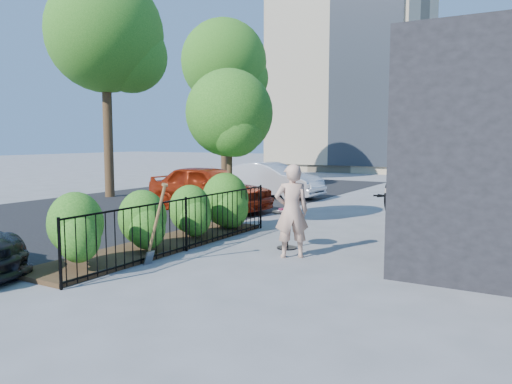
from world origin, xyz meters
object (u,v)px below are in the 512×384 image
Objects in this scene: street_tree_near at (106,41)px; street_tree_far at (224,67)px; cafe_table at (287,223)px; shovel at (155,229)px; car_silver at (271,180)px; patio_tree at (230,118)px; car_red at (209,188)px; woman at (292,211)px.

street_tree_near is 1.00× the size of street_tree_far.
shovel reaches higher than cafe_table.
street_tree_near is at bearing 122.31° from car_silver.
patio_tree is 0.48× the size of street_tree_near.
patio_tree is 3.59m from cafe_table.
patio_tree is 2.59× the size of shovel.
car_red is at bearing -10.58° from street_tree_near.
street_tree_near is 1.96× the size of car_red.
street_tree_far is at bearing 36.29° from car_red.
patio_tree reaches higher than cafe_table.
cafe_table is 0.54× the size of shovel.
car_red is (-2.25, 2.18, -2.04)m from patio_tree.
patio_tree reaches higher than woman.
woman is at bearing -27.08° from street_tree_near.
car_silver is at bearing 120.70° from cafe_table.
car_silver is (-4.63, 7.79, 0.14)m from cafe_table.
street_tree_far is 5.45× the size of shovel.
cafe_table is 9.07m from car_silver.
patio_tree is 0.48× the size of street_tree_far.
woman reaches higher than car_silver.
car_red is 4.09m from car_silver.
street_tree_near is (-7.70, 3.20, 3.15)m from patio_tree.
street_tree_near is at bearing 84.54° from car_red.
car_silver is at bearing -94.96° from woman.
street_tree_far reaches higher than car_silver.
cafe_table is (2.37, -1.52, -2.23)m from patio_tree.
street_tree_near reaches higher than shovel.
street_tree_near is at bearing -62.94° from woman.
street_tree_far is at bearing 119.81° from shovel.
woman is at bearing -146.24° from car_silver.
car_red is (-3.22, 6.13, 0.05)m from shovel.
cafe_table is (10.07, -4.72, -5.38)m from street_tree_near.
street_tree_far reaches higher than woman.
street_tree_far is at bearing 50.69° from car_silver.
shovel reaches higher than car_red.
car_red is at bearing -58.84° from street_tree_far.
woman is at bearing 44.53° from shovel.
patio_tree is at bearing -73.66° from woman.
patio_tree is 0.93× the size of car_red.
cafe_table is at bearing 60.11° from shovel.
street_tree_near reaches higher than car_silver.
street_tree_far is at bearing 90.00° from street_tree_near.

